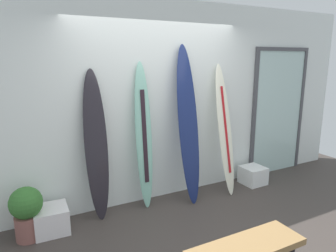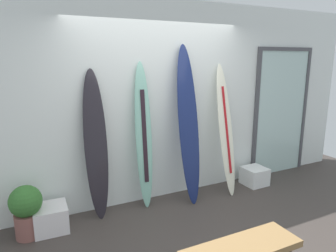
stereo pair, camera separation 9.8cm
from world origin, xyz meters
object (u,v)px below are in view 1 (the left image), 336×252
Objects in this scene: surfboard_ivory at (225,130)px; display_block_left at (51,220)px; surfboard_navy at (188,126)px; potted_plant at (27,211)px; glass_door at (278,110)px; bench at (246,251)px; surfboard_seafoam at (144,138)px; display_block_center at (253,175)px; surfboard_charcoal at (96,146)px.

display_block_left is (-2.51, 0.00, -0.82)m from surfboard_ivory.
potted_plant is at bearing -178.94° from surfboard_navy.
bench is (-2.52, -2.07, -0.71)m from glass_door.
surfboard_ivory is at bearing -5.40° from surfboard_seafoam.
surfboard_navy is at bearing 1.06° from potted_plant.
surfboard_seafoam is 2.05m from display_block_center.
display_block_center is at bearing -0.37° from display_block_left.
display_block_left is at bearing 7.47° from potted_plant.
display_block_center is 3.37m from potted_plant.
potted_plant is (-4.12, -0.29, -0.79)m from glass_door.
display_block_left reaches higher than display_block_center.
surfboard_charcoal is 0.65m from surfboard_seafoam.
surfboard_seafoam is at bearing 5.38° from display_block_left.
surfboard_navy is at bearing 179.25° from surfboard_ivory.
surfboard_navy is 6.15× the size of display_block_center.
surfboard_ivory is 4.95× the size of display_block_left.
surfboard_ivory is 5.40× the size of display_block_center.
surfboard_charcoal is at bearing 111.34° from bench.
surfboard_ivory is 2.83m from potted_plant.
surfboard_ivory is 1.02m from display_block_center.
surfboard_ivory is at bearing 178.26° from display_block_center.
potted_plant is (-1.50, -0.15, -0.63)m from surfboard_seafoam.
glass_door is at bearing 39.34° from bench.
surfboard_navy reaches higher than bench.
surfboard_navy reaches higher than surfboard_seafoam.
surfboard_navy is 2.10m from display_block_left.
surfboard_ivory is 2.64m from display_block_left.
surfboard_ivory is at bearing 57.40° from bench.
potted_plant is (-2.76, -0.03, -0.63)m from surfboard_ivory.
surfboard_navy is 2.01m from bench.
potted_plant is (-0.25, -0.03, 0.19)m from display_block_left.
surfboard_ivory reaches higher than bench.
surfboard_seafoam is (0.65, 0.01, 0.03)m from surfboard_charcoal.
potted_plant is 0.59× the size of bench.
glass_door reaches higher than bench.
glass_door is at bearing 3.75° from display_block_left.
display_block_left is at bearing -176.25° from glass_door.
surfboard_seafoam reaches higher than potted_plant.
surfboard_charcoal is 5.27× the size of display_block_center.
surfboard_ivory is (1.91, -0.11, 0.02)m from surfboard_charcoal.
display_block_center is 1.28m from glass_door.
potted_plant is at bearing -179.35° from surfboard_ivory.
surfboard_navy is 0.65m from surfboard_ivory.
display_block_left is at bearing -169.77° from surfboard_charcoal.
glass_door is 2.10× the size of bench.
surfboard_charcoal is 1.29m from surfboard_navy.
surfboard_navy reaches higher than potted_plant.
surfboard_navy is (0.63, -0.11, 0.12)m from surfboard_seafoam.
surfboard_ivory reaches higher than potted_plant.
glass_door is (2.63, 0.14, 0.16)m from surfboard_seafoam.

